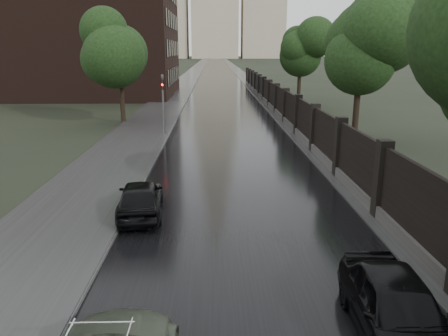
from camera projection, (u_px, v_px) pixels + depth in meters
road at (216, 63)px, 188.42m from camera, size 8.00×420.00×0.02m
sidewalk_left at (202, 63)px, 188.27m from camera, size 4.00×420.00×0.16m
verge_right at (229, 63)px, 188.53m from camera, size 3.00×420.00×0.08m
fence_right at (282, 107)px, 35.83m from camera, size 0.45×75.72×2.70m
tree_left_far at (119, 54)px, 32.49m from camera, size 4.25×4.25×7.39m
tree_right_b at (360, 60)px, 25.20m from camera, size 4.08×4.08×7.01m
tree_right_c at (300, 56)px, 42.57m from camera, size 4.08×4.08×7.01m
traffic_light at (163, 99)px, 28.49m from camera, size 0.16×0.32×4.00m
brick_building at (71, 11)px, 52.25m from camera, size 24.00×18.00×20.00m
hatchback_left at (141, 198)px, 14.95m from camera, size 1.82×3.82×1.26m
car_right_near at (397, 309)px, 8.44m from camera, size 1.77×4.05×1.36m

